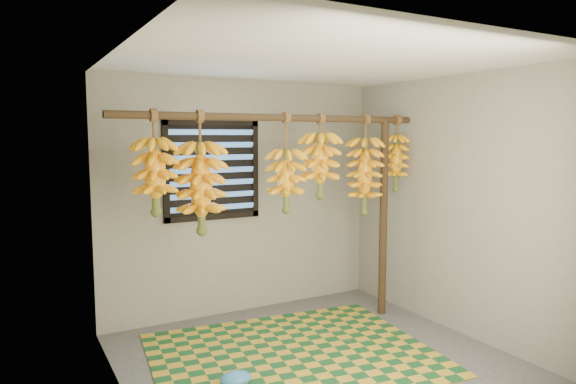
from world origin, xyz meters
TOP-DOWN VIEW (x-y plane):
  - floor at (0.00, 0.00)m, footprint 3.00×3.00m
  - ceiling at (0.00, 0.00)m, footprint 3.00×3.00m
  - wall_back at (0.00, 1.50)m, footprint 3.00×0.01m
  - wall_left at (-1.50, 0.00)m, footprint 0.01×3.00m
  - wall_right at (1.50, 0.00)m, footprint 0.01×3.00m
  - window at (-0.35, 1.48)m, footprint 1.00×0.04m
  - hanging_pole at (0.00, 0.70)m, footprint 3.00×0.06m
  - support_post at (1.20, 0.70)m, footprint 0.08×0.08m
  - woven_mat at (-0.12, 0.26)m, footprint 2.50×2.10m
  - plastic_bag at (-0.76, -0.02)m, footprint 0.25×0.19m
  - banana_bunch_a at (-1.12, 0.70)m, footprint 0.33×0.33m
  - banana_bunch_b at (-0.74, 0.70)m, footprint 0.38×0.38m
  - banana_bunch_c at (0.06, 0.70)m, footprint 0.35×0.35m
  - banana_bunch_d at (0.43, 0.70)m, footprint 0.36×0.36m
  - banana_bunch_e at (0.95, 0.70)m, footprint 0.35×0.35m
  - banana_bunch_f at (1.35, 0.70)m, footprint 0.26×0.26m

SIDE VIEW (x-z plane):
  - floor at x=0.00m, z-range -0.01..0.00m
  - woven_mat at x=-0.12m, z-range 0.00..0.01m
  - plastic_bag at x=-0.76m, z-range 0.01..0.11m
  - support_post at x=1.20m, z-range 0.00..2.00m
  - wall_back at x=0.00m, z-range 0.00..2.40m
  - wall_left at x=-1.50m, z-range 0.00..2.40m
  - wall_right at x=1.50m, z-range 0.00..2.40m
  - banana_bunch_b at x=-0.74m, z-range 0.90..1.92m
  - banana_bunch_c at x=0.06m, z-range 0.99..1.89m
  - banana_bunch_e at x=0.95m, z-range 0.95..1.94m
  - window at x=-0.35m, z-range 1.00..2.00m
  - banana_bunch_a at x=-1.12m, z-range 1.10..1.94m
  - banana_bunch_d at x=0.43m, z-range 1.17..1.96m
  - banana_bunch_f at x=1.35m, z-range 1.18..1.96m
  - hanging_pole at x=0.00m, z-range 1.97..2.03m
  - ceiling at x=0.00m, z-range 2.40..2.41m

